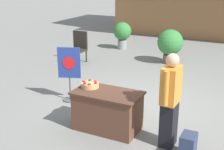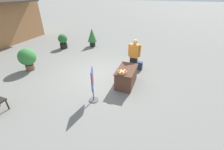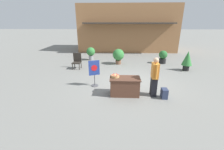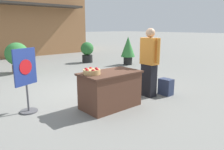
{
  "view_description": "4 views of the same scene",
  "coord_description": "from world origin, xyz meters",
  "px_view_note": "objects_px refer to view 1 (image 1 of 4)",
  "views": [
    {
      "loc": [
        2.26,
        -6.19,
        2.97
      ],
      "look_at": [
        -0.64,
        -0.46,
        0.84
      ],
      "focal_mm": 50.0,
      "sensor_mm": 36.0,
      "label": 1
    },
    {
      "loc": [
        -5.8,
        -2.55,
        3.68
      ],
      "look_at": [
        -0.66,
        -0.74,
        0.56
      ],
      "focal_mm": 24.0,
      "sensor_mm": 36.0,
      "label": 2
    },
    {
      "loc": [
        -0.63,
        -7.32,
        3.07
      ],
      "look_at": [
        -0.9,
        -0.99,
        0.8
      ],
      "focal_mm": 24.0,
      "sensor_mm": 36.0,
      "label": 3
    },
    {
      "loc": [
        -3.28,
        -4.75,
        1.73
      ],
      "look_at": [
        -0.32,
        -1.33,
        0.73
      ],
      "focal_mm": 35.0,
      "sensor_mm": 36.0,
      "label": 4
    }
  ],
  "objects_px": {
    "person_visitor": "(170,100)",
    "patio_chair": "(78,46)",
    "display_table": "(107,111)",
    "backpack": "(188,146)",
    "potted_plant_far_left": "(122,33)",
    "apple_basket": "(90,85)",
    "potted_plant_near_left": "(170,44)",
    "poster_board": "(69,73)"
  },
  "relations": [
    {
      "from": "potted_plant_near_left",
      "to": "poster_board",
      "type": "bearing_deg",
      "value": -105.55
    },
    {
      "from": "display_table",
      "to": "patio_chair",
      "type": "xyz_separation_m",
      "value": [
        -3.14,
        3.85,
        0.17
      ]
    },
    {
      "from": "person_visitor",
      "to": "patio_chair",
      "type": "relative_size",
      "value": 1.61
    },
    {
      "from": "display_table",
      "to": "person_visitor",
      "type": "bearing_deg",
      "value": -1.77
    },
    {
      "from": "apple_basket",
      "to": "backpack",
      "type": "distance_m",
      "value": 2.21
    },
    {
      "from": "display_table",
      "to": "potted_plant_far_left",
      "type": "bearing_deg",
      "value": 112.59
    },
    {
      "from": "display_table",
      "to": "patio_chair",
      "type": "distance_m",
      "value": 4.97
    },
    {
      "from": "person_visitor",
      "to": "potted_plant_near_left",
      "type": "relative_size",
      "value": 1.47
    },
    {
      "from": "apple_basket",
      "to": "backpack",
      "type": "bearing_deg",
      "value": -9.37
    },
    {
      "from": "display_table",
      "to": "potted_plant_near_left",
      "type": "distance_m",
      "value": 5.12
    },
    {
      "from": "display_table",
      "to": "apple_basket",
      "type": "xyz_separation_m",
      "value": [
        -0.43,
        0.07,
        0.45
      ]
    },
    {
      "from": "apple_basket",
      "to": "poster_board",
      "type": "xyz_separation_m",
      "value": [
        -1.04,
        0.8,
        -0.14
      ]
    },
    {
      "from": "person_visitor",
      "to": "potted_plant_far_left",
      "type": "relative_size",
      "value": 1.58
    },
    {
      "from": "patio_chair",
      "to": "potted_plant_near_left",
      "type": "relative_size",
      "value": 0.92
    },
    {
      "from": "apple_basket",
      "to": "person_visitor",
      "type": "distance_m",
      "value": 1.67
    },
    {
      "from": "person_visitor",
      "to": "apple_basket",
      "type": "bearing_deg",
      "value": -2.07
    },
    {
      "from": "backpack",
      "to": "potted_plant_far_left",
      "type": "height_order",
      "value": "potted_plant_far_left"
    },
    {
      "from": "person_visitor",
      "to": "backpack",
      "type": "height_order",
      "value": "person_visitor"
    },
    {
      "from": "poster_board",
      "to": "potted_plant_near_left",
      "type": "distance_m",
      "value": 4.38
    },
    {
      "from": "poster_board",
      "to": "potted_plant_near_left",
      "type": "height_order",
      "value": "poster_board"
    },
    {
      "from": "backpack",
      "to": "potted_plant_far_left",
      "type": "bearing_deg",
      "value": 123.13
    },
    {
      "from": "backpack",
      "to": "poster_board",
      "type": "bearing_deg",
      "value": 159.86
    },
    {
      "from": "patio_chair",
      "to": "potted_plant_near_left",
      "type": "bearing_deg",
      "value": 115.26
    },
    {
      "from": "patio_chair",
      "to": "potted_plant_near_left",
      "type": "height_order",
      "value": "potted_plant_near_left"
    },
    {
      "from": "display_table",
      "to": "potted_plant_near_left",
      "type": "bearing_deg",
      "value": 93.34
    },
    {
      "from": "poster_board",
      "to": "patio_chair",
      "type": "distance_m",
      "value": 3.41
    },
    {
      "from": "person_visitor",
      "to": "patio_chair",
      "type": "height_order",
      "value": "person_visitor"
    },
    {
      "from": "apple_basket",
      "to": "person_visitor",
      "type": "bearing_deg",
      "value": -3.83
    },
    {
      "from": "backpack",
      "to": "potted_plant_far_left",
      "type": "xyz_separation_m",
      "value": [
        -4.26,
        6.53,
        0.45
      ]
    },
    {
      "from": "backpack",
      "to": "potted_plant_near_left",
      "type": "distance_m",
      "value": 5.74
    },
    {
      "from": "poster_board",
      "to": "potted_plant_far_left",
      "type": "xyz_separation_m",
      "value": [
        -1.13,
        5.38,
        -0.05
      ]
    },
    {
      "from": "person_visitor",
      "to": "patio_chair",
      "type": "xyz_separation_m",
      "value": [
        -4.38,
        3.89,
        -0.31
      ]
    },
    {
      "from": "apple_basket",
      "to": "potted_plant_near_left",
      "type": "bearing_deg",
      "value": 88.51
    },
    {
      "from": "person_visitor",
      "to": "potted_plant_near_left",
      "type": "height_order",
      "value": "person_visitor"
    },
    {
      "from": "person_visitor",
      "to": "poster_board",
      "type": "bearing_deg",
      "value": -16.89
    },
    {
      "from": "potted_plant_near_left",
      "to": "display_table",
      "type": "bearing_deg",
      "value": -86.66
    },
    {
      "from": "backpack",
      "to": "patio_chair",
      "type": "xyz_separation_m",
      "value": [
        -4.79,
        4.12,
        0.35
      ]
    },
    {
      "from": "display_table",
      "to": "backpack",
      "type": "bearing_deg",
      "value": -9.27
    },
    {
      "from": "potted_plant_near_left",
      "to": "potted_plant_far_left",
      "type": "bearing_deg",
      "value": 153.31
    },
    {
      "from": "apple_basket",
      "to": "person_visitor",
      "type": "relative_size",
      "value": 0.21
    },
    {
      "from": "potted_plant_far_left",
      "to": "patio_chair",
      "type": "bearing_deg",
      "value": -102.45
    },
    {
      "from": "potted_plant_far_left",
      "to": "display_table",
      "type": "bearing_deg",
      "value": -67.41
    }
  ]
}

